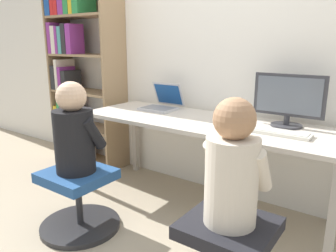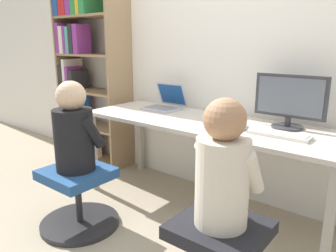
% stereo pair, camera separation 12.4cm
% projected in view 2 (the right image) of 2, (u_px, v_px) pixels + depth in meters
% --- Properties ---
extents(ground_plane, '(14.00, 14.00, 0.00)m').
position_uv_depth(ground_plane, '(178.00, 226.00, 2.44)').
color(ground_plane, tan).
extents(wall_back, '(10.00, 0.05, 2.60)m').
position_uv_depth(wall_back, '(234.00, 46.00, 2.69)').
color(wall_back, white).
rests_on(wall_back, ground_plane).
extents(desk, '(2.06, 0.69, 0.74)m').
position_uv_depth(desk, '(205.00, 129.00, 2.53)').
color(desk, beige).
rests_on(desk, ground_plane).
extents(desktop_monitor, '(0.49, 0.22, 0.37)m').
position_uv_depth(desktop_monitor, '(289.00, 102.00, 2.26)').
color(desktop_monitor, '#333338').
rests_on(desktop_monitor, desk).
extents(laptop, '(0.30, 0.32, 0.23)m').
position_uv_depth(laptop, '(165.00, 104.00, 2.95)').
color(laptop, '#B7B7BC').
rests_on(laptop, desk).
extents(keyboard, '(0.39, 0.14, 0.03)m').
position_uv_depth(keyboard, '(279.00, 134.00, 2.11)').
color(keyboard, silver).
rests_on(keyboard, desk).
extents(computer_mouse_by_keyboard, '(0.06, 0.10, 0.03)m').
position_uv_depth(computer_mouse_by_keyboard, '(244.00, 128.00, 2.26)').
color(computer_mouse_by_keyboard, '#99999E').
rests_on(computer_mouse_by_keyboard, desk).
extents(office_chair_right, '(0.58, 0.58, 0.44)m').
position_uv_depth(office_chair_right, '(78.00, 197.00, 2.40)').
color(office_chair_right, '#262628').
rests_on(office_chair_right, ground_plane).
extents(person_at_monitor, '(0.32, 0.29, 0.64)m').
position_uv_depth(person_at_monitor, '(223.00, 169.00, 1.57)').
color(person_at_monitor, beige).
rests_on(person_at_monitor, office_chair_left).
extents(person_at_laptop, '(0.34, 0.30, 0.63)m').
position_uv_depth(person_at_laptop, '(74.00, 131.00, 2.27)').
color(person_at_laptop, black).
rests_on(person_at_laptop, office_chair_right).
extents(bookshelf, '(0.89, 0.34, 1.99)m').
position_uv_depth(bookshelf, '(83.00, 72.00, 3.62)').
color(bookshelf, '#997A56').
rests_on(bookshelf, ground_plane).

